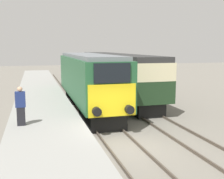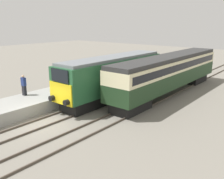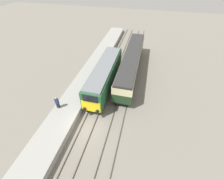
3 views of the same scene
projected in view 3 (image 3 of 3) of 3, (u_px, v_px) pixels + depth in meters
ground_plane at (87, 128)px, 18.29m from camera, size 120.00×120.00×0.00m
platform_left at (85, 82)px, 24.43m from camera, size 3.50×50.00×0.97m
rails_near_track at (99, 100)px, 21.91m from camera, size 1.51×60.00×0.14m
rails_far_track at (122, 104)px, 21.30m from camera, size 1.50×60.00×0.14m
locomotive at (105, 75)px, 22.85m from camera, size 2.70×12.98×4.00m
passenger_carriage at (131, 62)px, 25.65m from camera, size 2.75×17.73×3.89m
person_on_platform at (57, 103)px, 18.98m from camera, size 0.44×0.26×1.78m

